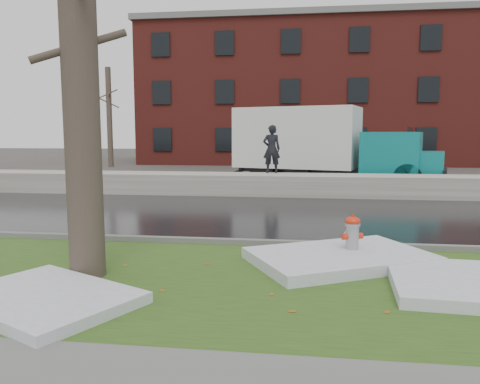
# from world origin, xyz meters

# --- Properties ---
(ground) EXTENTS (120.00, 120.00, 0.00)m
(ground) POSITION_xyz_m (0.00, 0.00, 0.00)
(ground) COLOR #47423D
(ground) RESTS_ON ground
(verge) EXTENTS (60.00, 4.50, 0.04)m
(verge) POSITION_xyz_m (0.00, -1.25, 0.02)
(verge) COLOR #2A4717
(verge) RESTS_ON ground
(road) EXTENTS (60.00, 7.00, 0.03)m
(road) POSITION_xyz_m (0.00, 4.50, 0.01)
(road) COLOR black
(road) RESTS_ON ground
(parking_lot) EXTENTS (60.00, 9.00, 0.03)m
(parking_lot) POSITION_xyz_m (0.00, 13.00, 0.01)
(parking_lot) COLOR slate
(parking_lot) RESTS_ON ground
(curb) EXTENTS (60.00, 0.15, 0.14)m
(curb) POSITION_xyz_m (0.00, 1.00, 0.07)
(curb) COLOR slate
(curb) RESTS_ON ground
(snowbank) EXTENTS (60.00, 1.60, 0.75)m
(snowbank) POSITION_xyz_m (0.00, 8.70, 0.38)
(snowbank) COLOR #BBB4AB
(snowbank) RESTS_ON ground
(brick_building) EXTENTS (26.00, 12.00, 10.00)m
(brick_building) POSITION_xyz_m (2.00, 30.00, 5.00)
(brick_building) COLOR maroon
(brick_building) RESTS_ON ground
(bg_tree_left) EXTENTS (1.40, 1.62, 6.50)m
(bg_tree_left) POSITION_xyz_m (-12.00, 22.00, 3.33)
(bg_tree_left) COLOR brown
(bg_tree_left) RESTS_ON ground
(bg_tree_center) EXTENTS (1.40, 1.62, 6.50)m
(bg_tree_center) POSITION_xyz_m (-6.00, 26.00, 3.33)
(bg_tree_center) COLOR brown
(bg_tree_center) RESTS_ON ground
(fire_hydrant) EXTENTS (0.38, 0.36, 0.77)m
(fire_hydrant) POSITION_xyz_m (1.52, 0.17, 0.45)
(fire_hydrant) COLOR #9A9CA2
(fire_hydrant) RESTS_ON verge
(tree) EXTENTS (1.24, 1.40, 6.54)m
(tree) POSITION_xyz_m (-2.52, -1.30, 3.33)
(tree) COLOR brown
(tree) RESTS_ON verge
(box_truck) EXTENTS (9.94, 4.54, 3.30)m
(box_truck) POSITION_xyz_m (1.43, 12.52, 1.75)
(box_truck) COLOR black
(box_truck) RESTS_ON ground
(worker) EXTENTS (0.69, 0.51, 1.74)m
(worker) POSITION_xyz_m (-0.45, 9.30, 1.62)
(worker) COLOR black
(worker) RESTS_ON snowbank
(snow_patch_far) EXTENTS (2.69, 2.42, 0.14)m
(snow_patch_far) POSITION_xyz_m (-2.53, -2.50, 0.11)
(snow_patch_far) COLOR silver
(snow_patch_far) RESTS_ON verge
(snow_patch_side) EXTENTS (3.32, 2.90, 0.18)m
(snow_patch_side) POSITION_xyz_m (1.30, -0.10, 0.13)
(snow_patch_side) COLOR silver
(snow_patch_side) RESTS_ON verge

